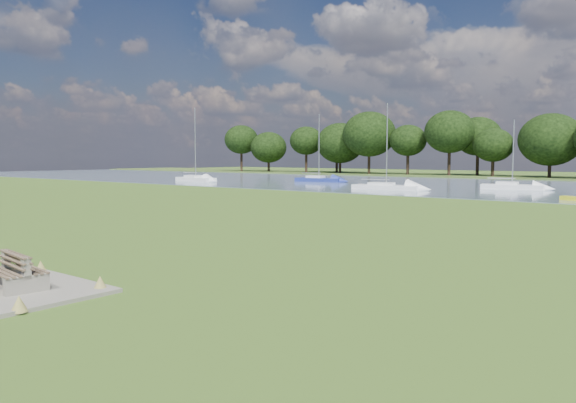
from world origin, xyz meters
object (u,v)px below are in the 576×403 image
Objects in this scene: bench_pair at (16,273)px; sailboat_4 at (318,178)px; sailboat_0 at (195,178)px; sailboat_3 at (511,185)px; sailboat_1 at (386,185)px.

bench_pair is 59.42m from sailboat_4.
sailboat_0 reaches higher than sailboat_3.
bench_pair is at bearing -78.22° from sailboat_1.
sailboat_4 is at bearing 142.50° from sailboat_1.
sailboat_4 is (-24.62, 1.55, 0.03)m from sailboat_3.
sailboat_4 is at bearing 36.26° from sailboat_0.
bench_pair is at bearing -69.44° from sailboat_4.
sailboat_1 is 17.46m from sailboat_4.
sailboat_0 is 1.13× the size of sailboat_1.
sailboat_1 reaches higher than bench_pair.
sailboat_0 is 16.21m from sailboat_4.
bench_pair is 0.19× the size of sailboat_0.
sailboat_1 is at bearing 2.61° from sailboat_0.
sailboat_0 is 1.40× the size of sailboat_3.
sailboat_3 reaches higher than bench_pair.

